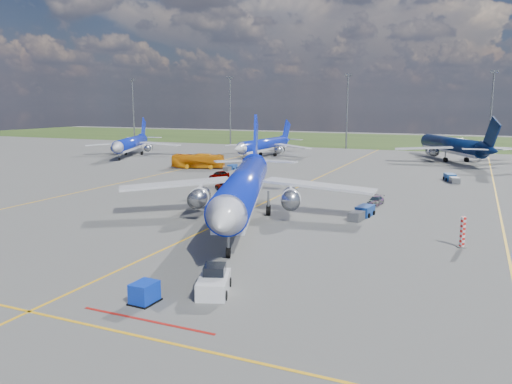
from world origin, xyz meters
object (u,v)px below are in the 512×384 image
at_px(bg_jet_n, 451,161).
at_px(apron_bus, 198,161).
at_px(service_car_c, 376,201).
at_px(baggage_tug_c, 231,168).
at_px(baggage_tug_e, 451,178).
at_px(bg_jet_nw, 132,156).
at_px(service_car_b, 228,187).
at_px(pushback_tug, 214,282).
at_px(service_car_a, 219,175).
at_px(baggage_tug_w, 362,213).
at_px(bg_jet_nnw, 264,157).
at_px(uld_container, 144,293).
at_px(warning_post, 463,232).
at_px(main_airliner, 244,220).

xyz_separation_m(bg_jet_n, apron_bus, (-49.08, -37.52, 1.57)).
height_order(service_car_c, baggage_tug_c, service_car_c).
distance_m(apron_bus, baggage_tug_c, 7.65).
distance_m(baggage_tug_c, baggage_tug_e, 43.27).
relative_size(bg_jet_nw, service_car_b, 7.98).
bearing_deg(baggage_tug_c, pushback_tug, -64.97).
distance_m(bg_jet_n, apron_bus, 61.80).
distance_m(service_car_a, baggage_tug_w, 37.27).
bearing_deg(service_car_c, bg_jet_nw, 156.00).
distance_m(bg_jet_nnw, service_car_c, 64.58).
xyz_separation_m(bg_jet_nw, baggage_tug_e, (80.56, -13.72, 0.59)).
height_order(bg_jet_nw, apron_bus, bg_jet_nw).
height_order(bg_jet_nw, bg_jet_n, bg_jet_n).
relative_size(bg_jet_n, baggage_tug_c, 9.08).
relative_size(bg_jet_nnw, uld_container, 18.85).
xyz_separation_m(service_car_c, baggage_tug_w, (-0.10, -8.43, 0.01)).
relative_size(bg_jet_n, apron_bus, 3.69).
bearing_deg(bg_jet_n, bg_jet_nw, -11.85).
bearing_deg(service_car_b, pushback_tug, -131.44).
height_order(bg_jet_nnw, service_car_a, bg_jet_nnw).
xyz_separation_m(uld_container, service_car_b, (-15.22, 42.90, -0.10)).
bearing_deg(bg_jet_nw, baggage_tug_w, -57.71).
height_order(service_car_b, service_car_c, service_car_b).
height_order(pushback_tug, service_car_b, pushback_tug).
distance_m(service_car_b, baggage_tug_c, 25.54).
bearing_deg(uld_container, baggage_tug_c, 114.40).
bearing_deg(baggage_tug_w, bg_jet_nw, 153.70).
bearing_deg(uld_container, apron_bus, 119.98).
bearing_deg(pushback_tug, uld_container, -154.43).
relative_size(apron_bus, baggage_tug_c, 2.46).
height_order(baggage_tug_c, baggage_tug_e, baggage_tug_e).
bearing_deg(service_car_b, baggage_tug_c, 48.65).
bearing_deg(service_car_c, uld_container, -96.34).
relative_size(warning_post, main_airliner, 0.07).
height_order(bg_jet_nnw, service_car_b, bg_jet_nnw).
relative_size(warning_post, baggage_tug_c, 0.66).
height_order(warning_post, service_car_b, warning_post).
xyz_separation_m(bg_jet_nnw, baggage_tug_w, (38.32, -60.33, 0.59)).
height_order(service_car_b, baggage_tug_c, service_car_b).
relative_size(bg_jet_n, baggage_tug_w, 7.18).
xyz_separation_m(uld_container, baggage_tug_w, (8.32, 32.61, -0.14)).
relative_size(main_airliner, uld_container, 24.53).
xyz_separation_m(baggage_tug_c, baggage_tug_e, (43.23, 1.73, 0.11)).
height_order(bg_jet_nnw, baggage_tug_w, bg_jet_nnw).
relative_size(bg_jet_nnw, service_car_b, 7.62).
bearing_deg(bg_jet_nnw, service_car_a, -76.22).
distance_m(bg_jet_nw, bg_jet_nnw, 35.52).
distance_m(apron_bus, service_car_c, 48.83).
bearing_deg(baggage_tug_c, baggage_tug_w, -44.46).
distance_m(uld_container, apron_bus, 73.73).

